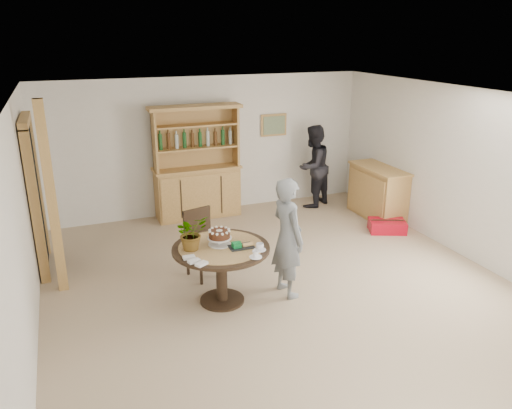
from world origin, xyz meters
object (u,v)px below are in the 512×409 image
(hutch, at_px, (197,180))
(dining_chair, at_px, (202,239))
(dining_table, at_px, (221,258))
(adult_person, at_px, (313,166))
(teen_boy, at_px, (288,237))
(sideboard, at_px, (378,192))
(red_suitcase, at_px, (387,226))

(hutch, relative_size, dining_chair, 2.16)
(dining_table, height_order, dining_chair, dining_chair)
(adult_person, bearing_deg, teen_boy, 27.99)
(hutch, xyz_separation_m, teen_boy, (0.32, -3.22, 0.09))
(sideboard, height_order, dining_chair, dining_chair)
(dining_table, xyz_separation_m, teen_boy, (0.85, -0.10, 0.18))
(teen_boy, bearing_deg, sideboard, -61.11)
(dining_chair, height_order, teen_boy, teen_boy)
(sideboard, relative_size, adult_person, 0.79)
(teen_boy, bearing_deg, dining_chair, 36.17)
(sideboard, bearing_deg, dining_table, -152.30)
(red_suitcase, bearing_deg, teen_boy, -129.05)
(dining_table, bearing_deg, adult_person, 46.16)
(sideboard, height_order, teen_boy, teen_boy)
(sideboard, height_order, adult_person, adult_person)
(sideboard, xyz_separation_m, dining_chair, (-3.60, -1.05, 0.06))
(hutch, bearing_deg, red_suitcase, -34.46)
(hutch, relative_size, sideboard, 1.62)
(sideboard, distance_m, red_suitcase, 0.81)
(dining_chair, bearing_deg, adult_person, 20.75)
(teen_boy, xyz_separation_m, red_suitcase, (2.48, 1.30, -0.68))
(teen_boy, bearing_deg, adult_person, -39.77)
(dining_chair, distance_m, red_suitcase, 3.40)
(red_suitcase, bearing_deg, dining_table, -136.87)
(teen_boy, relative_size, adult_person, 0.99)
(dining_table, distance_m, adult_person, 3.99)
(dining_table, xyz_separation_m, adult_person, (2.76, 2.87, 0.19))
(sideboard, xyz_separation_m, adult_person, (-0.82, 1.00, 0.32))
(sideboard, height_order, dining_table, sideboard)
(dining_chair, bearing_deg, red_suitcase, -9.32)
(adult_person, height_order, red_suitcase, adult_person)
(hutch, relative_size, red_suitcase, 2.88)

